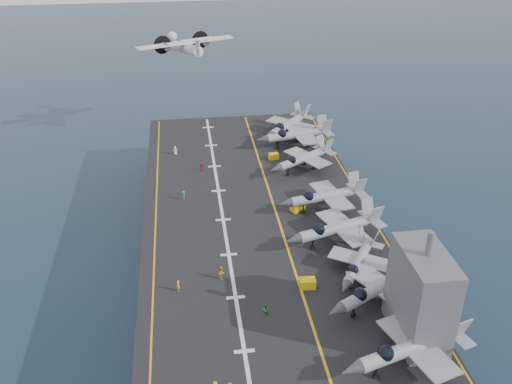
{
  "coord_description": "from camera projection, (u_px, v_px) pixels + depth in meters",
  "views": [
    {
      "loc": [
        -11.35,
        -79.79,
        59.64
      ],
      "look_at": [
        0.0,
        4.0,
        13.0
      ],
      "focal_mm": 40.0,
      "sensor_mm": 36.0,
      "label": 1
    }
  ],
  "objects": [
    {
      "name": "crew_1",
      "position": [
        178.0,
        286.0,
        77.1
      ],
      "size": [
        0.85,
        1.12,
        1.7
      ],
      "primitive_type": "imported",
      "color": "yellow",
      "rests_on": "flight_deck"
    },
    {
      "name": "flight_deck",
      "position": [
        259.0,
        218.0,
        94.45
      ],
      "size": [
        38.0,
        92.0,
        0.4
      ],
      "primitive_type": "cube",
      "color": "black",
      "rests_on": "hull"
    },
    {
      "name": "transport_plane",
      "position": [
        186.0,
        48.0,
        139.75
      ],
      "size": [
        29.1,
        24.6,
        5.84
      ],
      "primitive_type": null,
      "color": "silver"
    },
    {
      "name": "fighter_jet_0",
      "position": [
        411.0,
        346.0,
        64.39
      ],
      "size": [
        18.85,
        15.23,
        5.68
      ],
      "primitive_type": null,
      "color": "gray",
      "rests_on": "flight_deck"
    },
    {
      "name": "crew_2",
      "position": [
        221.0,
        272.0,
        79.51
      ],
      "size": [
        0.84,
        1.23,
        2.0
      ],
      "primitive_type": "imported",
      "color": "yellow",
      "rests_on": "flight_deck"
    },
    {
      "name": "crew_3",
      "position": [
        184.0,
        195.0,
        99.19
      ],
      "size": [
        0.73,
        1.05,
        1.68
      ],
      "primitive_type": "imported",
      "color": "#2F8D40",
      "rests_on": "flight_deck"
    },
    {
      "name": "crew_4",
      "position": [
        202.0,
        167.0,
        108.97
      ],
      "size": [
        1.18,
        0.99,
        1.67
      ],
      "primitive_type": "imported",
      "color": "red",
      "rests_on": "flight_deck"
    },
    {
      "name": "fighter_jet_6",
      "position": [
        304.0,
        157.0,
        108.6
      ],
      "size": [
        17.89,
        16.29,
        5.17
      ],
      "primitive_type": null,
      "color": "#8F969E",
      "rests_on": "flight_deck"
    },
    {
      "name": "island_superstructure",
      "position": [
        422.0,
        286.0,
        66.46
      ],
      "size": [
        5.0,
        10.0,
        15.0
      ],
      "primitive_type": null,
      "color": "#56595E",
      "rests_on": "flight_deck"
    },
    {
      "name": "ground",
      "position": [
        259.0,
        268.0,
        99.38
      ],
      "size": [
        500.0,
        500.0,
        0.0
      ],
      "primitive_type": "plane",
      "color": "#142135",
      "rests_on": "ground"
    },
    {
      "name": "fighter_jet_3",
      "position": [
        339.0,
        227.0,
        86.54
      ],
      "size": [
        18.72,
        15.16,
        5.64
      ],
      "primitive_type": null,
      "color": "#9399A1",
      "rests_on": "flight_deck"
    },
    {
      "name": "fighter_jet_2",
      "position": [
        359.0,
        261.0,
        79.78
      ],
      "size": [
        14.53,
        15.84,
        4.58
      ],
      "primitive_type": null,
      "color": "#A3ACB3",
      "rests_on": "flight_deck"
    },
    {
      "name": "crew_5",
      "position": [
        175.0,
        150.0,
        115.36
      ],
      "size": [
        1.1,
        0.76,
        1.8
      ],
      "primitive_type": "imported",
      "color": "silver",
      "rests_on": "flight_deck"
    },
    {
      "name": "tow_cart_b",
      "position": [
        298.0,
        207.0,
        95.92
      ],
      "size": [
        2.65,
        2.24,
        1.35
      ],
      "primitive_type": null,
      "color": "yellow",
      "rests_on": "flight_deck"
    },
    {
      "name": "crew_7",
      "position": [
        265.0,
        309.0,
        73.04
      ],
      "size": [
        1.02,
        0.73,
        1.62
      ],
      "primitive_type": "imported",
      "color": "#268C33",
      "rests_on": "flight_deck"
    },
    {
      "name": "fighter_jet_7",
      "position": [
        298.0,
        134.0,
        118.01
      ],
      "size": [
        18.18,
        13.91,
        5.68
      ],
      "primitive_type": null,
      "color": "gray",
      "rests_on": "flight_deck"
    },
    {
      "name": "deck_edge_port",
      "position": [
        156.0,
        225.0,
        92.34
      ],
      "size": [
        0.25,
        90.0,
        0.02
      ],
      "primitive_type": "cube",
      "color": "gold",
      "rests_on": "flight_deck"
    },
    {
      "name": "landing_centerline",
      "position": [
        223.0,
        220.0,
        93.64
      ],
      "size": [
        0.5,
        90.0,
        0.02
      ],
      "primitive_type": "cube",
      "color": "silver",
      "rests_on": "flight_deck"
    },
    {
      "name": "fighter_jet_4",
      "position": [
        327.0,
        195.0,
        95.49
      ],
      "size": [
        17.26,
        13.31,
        5.36
      ],
      "primitive_type": null,
      "color": "#8F969E",
      "rests_on": "flight_deck"
    },
    {
      "name": "tow_cart_c",
      "position": [
        274.0,
        156.0,
        113.71
      ],
      "size": [
        2.12,
        1.59,
        1.15
      ],
      "primitive_type": null,
      "color": "yellow",
      "rests_on": "flight_deck"
    },
    {
      "name": "deck_edge_stbd",
      "position": [
        367.0,
        210.0,
        96.52
      ],
      "size": [
        0.25,
        90.0,
        0.02
      ],
      "primitive_type": "cube",
      "color": "gold",
      "rests_on": "flight_deck"
    },
    {
      "name": "tow_cart_a",
      "position": [
        307.0,
        283.0,
        77.91
      ],
      "size": [
        2.33,
        1.61,
        1.33
      ],
      "primitive_type": null,
      "color": "yellow",
      "rests_on": "flight_deck"
    },
    {
      "name": "foul_line",
      "position": [
        277.0,
        216.0,
        94.69
      ],
      "size": [
        0.35,
        90.0,
        0.02
      ],
      "primitive_type": "cube",
      "color": "gold",
      "rests_on": "flight_deck"
    },
    {
      "name": "fighter_jet_8",
      "position": [
        288.0,
        124.0,
        122.92
      ],
      "size": [
        18.65,
        19.1,
        5.57
      ],
      "primitive_type": null,
      "color": "#969DA6",
      "rests_on": "flight_deck"
    },
    {
      "name": "fighter_jet_1",
      "position": [
        379.0,
        287.0,
        73.92
      ],
      "size": [
        18.64,
        16.55,
        5.41
      ],
      "primitive_type": null,
      "color": "#A0A8B2",
      "rests_on": "flight_deck"
    },
    {
      "name": "hull",
      "position": [
        259.0,
        244.0,
        96.96
      ],
      "size": [
        36.0,
        90.0,
        10.0
      ],
      "primitive_type": "cube",
      "color": "#56595E",
      "rests_on": "ground"
    }
  ]
}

